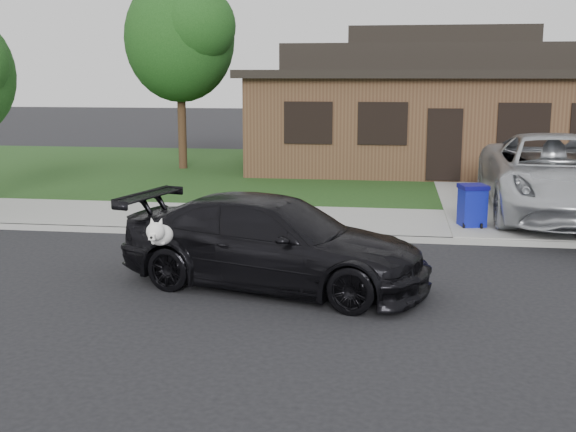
# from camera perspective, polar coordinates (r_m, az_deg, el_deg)

# --- Properties ---
(ground) EXTENTS (120.00, 120.00, 0.00)m
(ground) POSITION_cam_1_polar(r_m,az_deg,el_deg) (11.27, -5.17, -5.61)
(ground) COLOR black
(ground) RESTS_ON ground
(sidewalk) EXTENTS (60.00, 3.00, 0.12)m
(sidewalk) POSITION_cam_1_polar(r_m,az_deg,el_deg) (16.01, -0.99, -0.33)
(sidewalk) COLOR gray
(sidewalk) RESTS_ON ground
(curb) EXTENTS (60.00, 0.12, 0.12)m
(curb) POSITION_cam_1_polar(r_m,az_deg,el_deg) (14.57, -1.95, -1.48)
(curb) COLOR gray
(curb) RESTS_ON ground
(lawn) EXTENTS (60.00, 13.00, 0.13)m
(lawn) POSITION_cam_1_polar(r_m,az_deg,el_deg) (23.84, 2.17, 3.45)
(lawn) COLOR #193814
(lawn) RESTS_ON ground
(driveway) EXTENTS (4.50, 13.00, 0.14)m
(driveway) POSITION_cam_1_polar(r_m,az_deg,el_deg) (21.01, 17.73, 1.91)
(driveway) COLOR gray
(driveway) RESTS_ON ground
(sedan) EXTENTS (5.14, 3.06, 1.40)m
(sedan) POSITION_cam_1_polar(r_m,az_deg,el_deg) (11.08, -1.14, -2.10)
(sedan) COLOR black
(sedan) RESTS_ON ground
(minivan) EXTENTS (3.15, 6.52, 1.79)m
(minivan) POSITION_cam_1_polar(r_m,az_deg,el_deg) (17.15, 20.48, 3.04)
(minivan) COLOR #B9BCC1
(minivan) RESTS_ON driveway
(recycling_bin) EXTENTS (0.65, 0.65, 0.89)m
(recycling_bin) POSITION_cam_1_polar(r_m,az_deg,el_deg) (15.44, 14.36, 0.81)
(recycling_bin) COLOR #0C158B
(recycling_bin) RESTS_ON sidewalk
(house) EXTENTS (12.60, 8.60, 4.65)m
(house) POSITION_cam_1_polar(r_m,az_deg,el_deg) (25.54, 11.76, 8.40)
(house) COLOR #422B1C
(house) RESTS_ON ground
(tree_0) EXTENTS (3.78, 3.60, 6.34)m
(tree_0) POSITION_cam_1_polar(r_m,az_deg,el_deg) (24.39, -8.27, 13.91)
(tree_0) COLOR #332114
(tree_0) RESTS_ON ground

